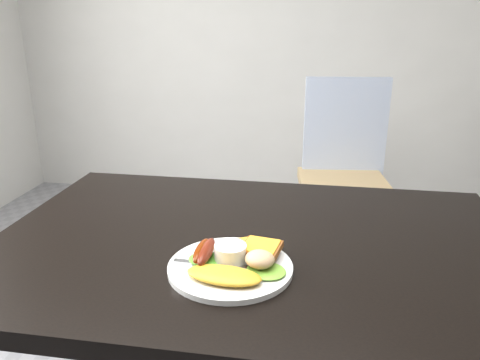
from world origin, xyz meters
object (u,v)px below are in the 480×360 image
dining_chair (343,185)px  person (193,196)px  dining_table (253,247)px  plate (230,268)px

dining_chair → person: size_ratio=0.32×
dining_chair → person: 1.00m
dining_table → person: bearing=120.3°
dining_chair → plate: size_ratio=1.68×
dining_table → plate: size_ratio=4.76×
person → plate: person is taller
dining_chair → dining_table: bearing=-109.3°
dining_table → dining_chair: dining_table is taller
person → dining_chair: bearing=-120.7°
dining_chair → person: (-0.55, -0.80, 0.21)m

